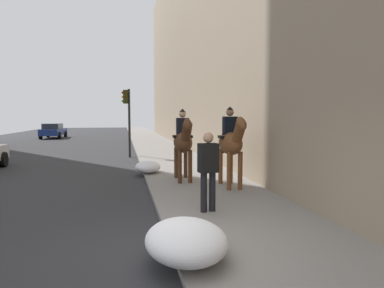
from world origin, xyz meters
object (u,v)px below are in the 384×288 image
object	(u,v)px
car_far_lane	(53,131)
traffic_light_near_curb	(127,112)
mounted_horse_far	(231,142)
pedestrian_greeting	(208,166)
mounted_horse_near	(183,141)

from	to	relation	value
car_far_lane	traffic_light_near_curb	xyz separation A→B (m)	(-17.05, -6.92, 1.65)
mounted_horse_far	pedestrian_greeting	world-z (taller)	mounted_horse_far
mounted_horse_near	car_far_lane	world-z (taller)	mounted_horse_near
pedestrian_greeting	car_far_lane	world-z (taller)	pedestrian_greeting
mounted_horse_far	mounted_horse_near	bearing A→B (deg)	-134.66
traffic_light_near_curb	pedestrian_greeting	bearing A→B (deg)	-172.14
mounted_horse_far	car_far_lane	size ratio (longest dim) A/B	0.52
mounted_horse_far	pedestrian_greeting	xyz separation A→B (m)	(-2.29, 1.26, -0.32)
mounted_horse_near	mounted_horse_far	distance (m)	1.69
car_far_lane	mounted_horse_near	bearing A→B (deg)	-158.27
mounted_horse_far	car_far_lane	bearing A→B (deg)	-158.01
mounted_horse_far	pedestrian_greeting	size ratio (longest dim) A/B	1.37
mounted_horse_near	pedestrian_greeting	distance (m)	3.51
mounted_horse_near	mounted_horse_far	xyz separation A→B (m)	(-1.22, -1.17, 0.04)
car_far_lane	mounted_horse_far	bearing A→B (deg)	-156.80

